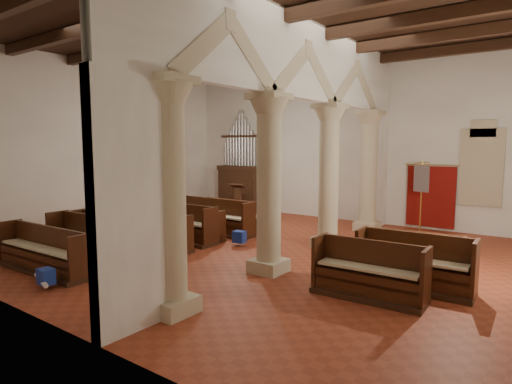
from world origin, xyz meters
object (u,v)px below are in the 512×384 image
object	(u,v)px
lectern	(238,202)
aisle_pew_0	(369,279)
nave_pew_0	(43,257)
processional_banner	(420,210)
pipe_organ	(241,180)

from	to	relation	value
lectern	aisle_pew_0	bearing A→B (deg)	-54.39
lectern	aisle_pew_0	distance (m)	10.06
aisle_pew_0	nave_pew_0	bearing A→B (deg)	-159.25
lectern	processional_banner	world-z (taller)	processional_banner
nave_pew_0	aisle_pew_0	size ratio (longest dim) A/B	1.42
processional_banner	nave_pew_0	world-z (taller)	processional_banner
lectern	pipe_organ	bearing A→B (deg)	105.82
pipe_organ	aisle_pew_0	world-z (taller)	pipe_organ
pipe_organ	nave_pew_0	distance (m)	10.31
pipe_organ	aisle_pew_0	distance (m)	11.45
aisle_pew_0	lectern	bearing A→B (deg)	141.15
pipe_organ	nave_pew_0	size ratio (longest dim) A/B	1.43
lectern	processional_banner	size ratio (longest dim) A/B	0.55
processional_banner	nave_pew_0	bearing A→B (deg)	-102.50
pipe_organ	lectern	world-z (taller)	pipe_organ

